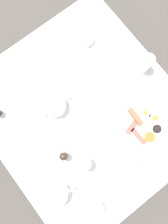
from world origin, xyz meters
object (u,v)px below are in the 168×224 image
Objects in this scene: breakfast_plate at (144,125)px; wine_glass_spare at (130,160)px; teapot_near at (56,194)px; teapot_far at (55,105)px; teacup_with_saucer_right at (96,208)px; napkin_folded at (113,65)px; knife_by_plate at (98,102)px; water_glass_tall at (85,163)px; spoon_for_tea at (21,143)px; salt_grinder at (64,156)px; water_glass_short at (146,64)px; teacup_with_saucer_left at (87,40)px.

breakfast_plate is 2.23× the size of wine_glass_spare.
teapot_far is at bearing -101.76° from teapot_near.
teacup_with_saucer_right is 0.32m from wine_glass_spare.
wine_glass_spare is 0.70× the size of napkin_folded.
teapot_near is 0.97× the size of knife_by_plate.
teapot_near is 0.48m from teapot_far.
water_glass_tall is 0.87× the size of spoon_for_tea.
napkin_folded is (0.55, 0.25, -0.05)m from salt_grinder.
knife_by_plate is (0.34, 0.13, -0.06)m from salt_grinder.
water_glass_tall reaches higher than salt_grinder.
water_glass_tall is 0.95× the size of water_glass_short.
breakfast_plate is 1.32× the size of teapot_far.
water_glass_tall is at bearing -128.72° from teacup_with_saucer_left.
teapot_near is 0.90m from teacup_with_saucer_left.
breakfast_plate is 0.53m from teacup_with_saucer_right.
salt_grinder is 0.27m from spoon_for_tea.
napkin_folded is at bearing 35.94° from water_glass_tall.
wine_glass_spare reaches higher than teacup_with_saucer_left.
spoon_for_tea is at bearing 102.99° from teacup_with_saucer_right.
breakfast_plate is 0.61m from teacup_with_saucer_left.
spoon_for_tea is (-0.01, 0.34, -0.04)m from teapot_near.
water_glass_short is at bearing 10.88° from salt_grinder.
teapot_far is 0.57m from water_glass_short.
wine_glass_spare is at bearing -138.54° from water_glass_short.
water_glass_tall is 1.10× the size of wine_glass_spare.
teapot_far is at bearing 167.15° from water_glass_short.
teacup_with_saucer_right is at bearing -147.63° from water_glass_short.
teapot_far is at bearing 179.33° from napkin_folded.
breakfast_plate is 0.53m from teapot_far.
teapot_near is at bearing -170.96° from water_glass_tall.
water_glass_short is at bearing -138.97° from teapot_near.
water_glass_short reaches higher than teacup_with_saucer_left.
napkin_folded is at bearing 44.67° from teacup_with_saucer_right.
teacup_with_saucer_left is 0.73m from water_glass_tall.
water_glass_short is 0.91× the size of spoon_for_tea.
breakfast_plate is at bearing -64.43° from knife_by_plate.
water_glass_tall reaches higher than teacup_with_saucer_left.
teapot_near is 1.32× the size of teacup_with_saucer_left.
water_glass_tall is at bearing -54.50° from spoon_for_tea.
teacup_with_saucer_right is 1.21× the size of wine_glass_spare.
spoon_for_tea is (-0.68, -0.26, -0.02)m from teacup_with_saucer_left.
teapot_near is at bearing -89.15° from spoon_for_tea.
water_glass_short is 0.70× the size of knife_by_plate.
water_glass_short is (0.72, 0.45, 0.05)m from teacup_with_saucer_right.
teacup_with_saucer_right is 0.59m from knife_by_plate.
water_glass_short is 0.55m from wine_glass_spare.
salt_grinder reaches higher than breakfast_plate.
teacup_with_saucer_left is at bearing 42.01° from salt_grinder.
teacup_with_saucer_right is (-0.16, -0.58, -0.02)m from teapot_far.
teapot_near reaches higher than knife_by_plate.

